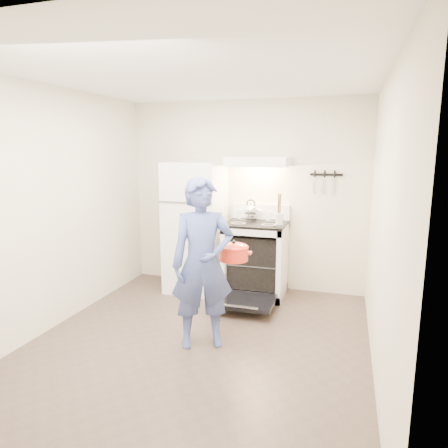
# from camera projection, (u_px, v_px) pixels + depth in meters

# --- Properties ---
(floor) EXTENTS (3.60, 3.60, 0.00)m
(floor) POSITION_uv_depth(u_px,v_px,m) (199.00, 342.00, 3.90)
(floor) COLOR #493B31
(floor) RESTS_ON ground
(back_wall) EXTENTS (3.20, 0.02, 2.50)m
(back_wall) POSITION_uv_depth(u_px,v_px,m) (245.00, 196.00, 5.36)
(back_wall) COLOR beige
(back_wall) RESTS_ON ground
(refrigerator) EXTENTS (0.70, 0.70, 1.70)m
(refrigerator) POSITION_uv_depth(u_px,v_px,m) (196.00, 227.00, 5.28)
(refrigerator) COLOR white
(refrigerator) RESTS_ON floor
(stove_body) EXTENTS (0.76, 0.65, 0.92)m
(stove_body) POSITION_uv_depth(u_px,v_px,m) (256.00, 260.00, 5.14)
(stove_body) COLOR white
(stove_body) RESTS_ON floor
(cooktop) EXTENTS (0.76, 0.65, 0.03)m
(cooktop) POSITION_uv_depth(u_px,v_px,m) (256.00, 224.00, 5.05)
(cooktop) COLOR black
(cooktop) RESTS_ON stove_body
(backsplash) EXTENTS (0.76, 0.07, 0.20)m
(backsplash) POSITION_uv_depth(u_px,v_px,m) (261.00, 211.00, 5.30)
(backsplash) COLOR white
(backsplash) RESTS_ON cooktop
(oven_door) EXTENTS (0.70, 0.54, 0.04)m
(oven_door) POSITION_uv_depth(u_px,v_px,m) (244.00, 301.00, 4.64)
(oven_door) COLOR black
(oven_door) RESTS_ON floor
(oven_rack) EXTENTS (0.60, 0.52, 0.01)m
(oven_rack) POSITION_uv_depth(u_px,v_px,m) (256.00, 261.00, 5.14)
(oven_rack) COLOR slate
(oven_rack) RESTS_ON stove_body
(range_hood) EXTENTS (0.76, 0.50, 0.12)m
(range_hood) POSITION_uv_depth(u_px,v_px,m) (258.00, 162.00, 4.98)
(range_hood) COLOR white
(range_hood) RESTS_ON back_wall
(knife_strip) EXTENTS (0.40, 0.02, 0.03)m
(knife_strip) POSITION_uv_depth(u_px,v_px,m) (326.00, 175.00, 4.99)
(knife_strip) COLOR black
(knife_strip) RESTS_ON back_wall
(pizza_stone) EXTENTS (0.35, 0.35, 0.02)m
(pizza_stone) POSITION_uv_depth(u_px,v_px,m) (261.00, 260.00, 5.16)
(pizza_stone) COLOR brown
(pizza_stone) RESTS_ON oven_rack
(tea_kettle) EXTENTS (0.22, 0.18, 0.27)m
(tea_kettle) POSITION_uv_depth(u_px,v_px,m) (251.00, 210.00, 5.20)
(tea_kettle) COLOR silver
(tea_kettle) RESTS_ON cooktop
(utensil_jar) EXTENTS (0.11, 0.11, 0.13)m
(utensil_jar) POSITION_uv_depth(u_px,v_px,m) (279.00, 219.00, 4.76)
(utensil_jar) COLOR silver
(utensil_jar) RESTS_ON cooktop
(person) EXTENTS (0.70, 0.61, 1.62)m
(person) POSITION_uv_depth(u_px,v_px,m) (203.00, 264.00, 3.74)
(person) COLOR #32457F
(person) RESTS_ON floor
(dutch_oven) EXTENTS (0.36, 0.29, 0.23)m
(dutch_oven) POSITION_uv_depth(u_px,v_px,m) (234.00, 254.00, 3.91)
(dutch_oven) COLOR red
(dutch_oven) RESTS_ON person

